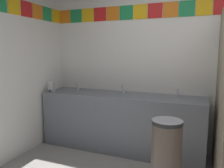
# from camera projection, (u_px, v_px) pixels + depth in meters

# --- Properties ---
(wall_back) EXTENTS (4.18, 0.09, 2.53)m
(wall_back) POSITION_uv_depth(u_px,v_px,m) (185.00, 65.00, 3.22)
(wall_back) COLOR white
(wall_back) RESTS_ON ground_plane
(vanity_counter) EXTENTS (2.38, 0.59, 0.83)m
(vanity_counter) POSITION_uv_depth(u_px,v_px,m) (121.00, 121.00, 3.35)
(vanity_counter) COLOR slate
(vanity_counter) RESTS_ON ground_plane
(faucet_left) EXTENTS (0.04, 0.10, 0.14)m
(faucet_left) POSITION_uv_depth(u_px,v_px,m) (78.00, 87.00, 3.67)
(faucet_left) COLOR silver
(faucet_left) RESTS_ON vanity_counter
(faucet_center) EXTENTS (0.04, 0.10, 0.14)m
(faucet_center) POSITION_uv_depth(u_px,v_px,m) (123.00, 90.00, 3.37)
(faucet_center) COLOR silver
(faucet_center) RESTS_ON vanity_counter
(faucet_right) EXTENTS (0.04, 0.10, 0.14)m
(faucet_right) POSITION_uv_depth(u_px,v_px,m) (178.00, 94.00, 3.08)
(faucet_right) COLOR silver
(faucet_right) RESTS_ON vanity_counter
(soap_dispenser) EXTENTS (0.09, 0.09, 0.16)m
(soap_dispenser) POSITION_uv_depth(u_px,v_px,m) (51.00, 87.00, 3.54)
(soap_dispenser) COLOR #B7BABF
(soap_dispenser) RESTS_ON vanity_counter
(trash_bin) EXTENTS (0.31, 0.31, 0.77)m
(trash_bin) POSITION_uv_depth(u_px,v_px,m) (166.00, 156.00, 2.31)
(trash_bin) COLOR brown
(trash_bin) RESTS_ON ground_plane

